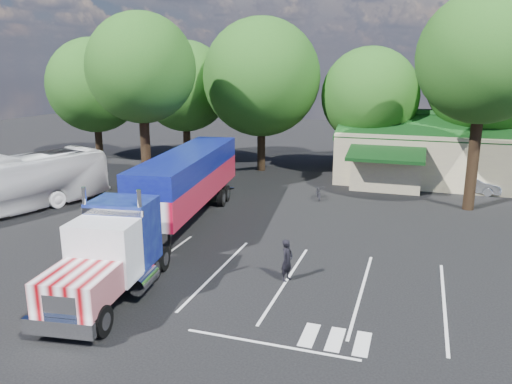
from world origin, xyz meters
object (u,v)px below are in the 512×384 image
(semi_truck, at_px, (173,192))
(tour_bus, at_px, (6,185))
(bicycle, at_px, (319,192))
(silver_sedan, at_px, (471,184))
(woman, at_px, (287,260))

(semi_truck, bearing_deg, tour_bus, 169.35)
(bicycle, bearing_deg, semi_truck, -137.89)
(silver_sedan, bearing_deg, bicycle, 126.19)
(semi_truck, relative_size, bicycle, 11.17)
(bicycle, bearing_deg, tour_bus, -169.35)
(woman, bearing_deg, bicycle, 19.91)
(woman, xyz_separation_m, bicycle, (-1.39, 13.85, -0.43))
(semi_truck, bearing_deg, silver_sedan, 35.62)
(tour_bus, height_order, silver_sedan, tour_bus)
(bicycle, xyz_separation_m, silver_sedan, (10.20, 5.19, 0.19))
(tour_bus, bearing_deg, bicycle, 47.83)
(woman, relative_size, bicycle, 0.99)
(woman, bearing_deg, semi_truck, 77.01)
(silver_sedan, bearing_deg, woman, 164.39)
(bicycle, height_order, silver_sedan, silver_sedan)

